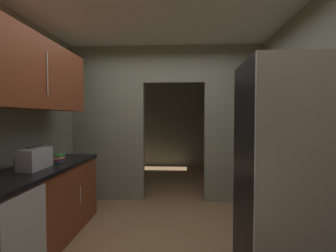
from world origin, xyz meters
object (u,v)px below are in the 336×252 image
(refrigerator, at_px, (296,178))
(boombox, at_px, (35,159))
(dishwasher, at_px, (26,243))
(book_stack, at_px, (58,158))

(refrigerator, relative_size, boombox, 4.84)
(dishwasher, xyz_separation_m, boombox, (-0.28, 0.60, 0.58))
(refrigerator, bearing_deg, boombox, 169.50)
(refrigerator, xyz_separation_m, book_stack, (-2.44, 0.87, -0.01))
(refrigerator, distance_m, book_stack, 2.59)
(refrigerator, xyz_separation_m, dishwasher, (-2.19, -0.14, -0.53))
(refrigerator, relative_size, dishwasher, 2.27)
(book_stack, bearing_deg, boombox, -94.93)
(dishwasher, bearing_deg, book_stack, 103.83)
(boombox, xyz_separation_m, book_stack, (0.04, 0.41, -0.06))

